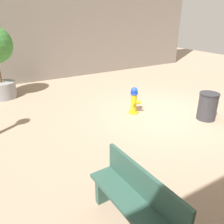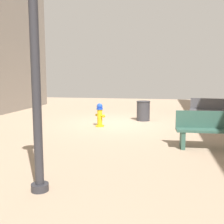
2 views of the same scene
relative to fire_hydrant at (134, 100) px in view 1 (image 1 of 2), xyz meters
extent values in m
plane|color=tan|center=(-0.68, -0.77, -0.43)|extent=(23.40, 23.40, 0.00)
cylinder|color=gold|center=(0.00, 0.00, -0.40)|extent=(0.31, 0.31, 0.05)
cylinder|color=gold|center=(0.00, 0.00, -0.09)|extent=(0.18, 0.18, 0.58)
cylinder|color=blue|center=(0.00, 0.00, 0.23)|extent=(0.23, 0.23, 0.06)
sphere|color=blue|center=(0.00, 0.00, 0.32)|extent=(0.21, 0.21, 0.21)
cylinder|color=gold|center=(0.11, -0.08, -0.02)|extent=(0.15, 0.14, 0.08)
cylinder|color=gold|center=(-0.11, 0.09, -0.02)|extent=(0.15, 0.14, 0.08)
cylinder|color=gold|center=(-0.09, -0.12, -0.06)|extent=(0.17, 0.18, 0.11)
cube|color=#33594C|center=(-2.77, 2.52, -0.20)|extent=(0.12, 0.40, 0.45)
cube|color=#33594C|center=(-3.44, 2.49, 0.05)|extent=(1.69, 0.52, 0.06)
cube|color=#33594C|center=(-3.43, 2.30, 0.30)|extent=(1.67, 0.14, 0.44)
cylinder|color=gray|center=(3.66, 3.41, -0.13)|extent=(0.97, 0.97, 0.60)
cylinder|color=#38383D|center=(-1.47, -1.61, -0.04)|extent=(0.54, 0.54, 0.78)
cylinder|color=#2C2C30|center=(-1.47, -1.61, 0.37)|extent=(0.57, 0.57, 0.04)
camera|label=1|loc=(-5.36, 3.94, 2.49)|focal=36.20mm
camera|label=2|loc=(-2.23, 9.42, 1.41)|focal=42.89mm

